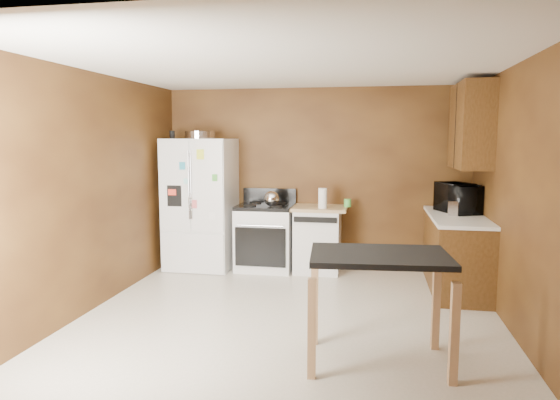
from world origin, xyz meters
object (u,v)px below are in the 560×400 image
(paper_towel, at_px, (323,198))
(refrigerator, at_px, (201,204))
(microwave, at_px, (458,199))
(island, at_px, (379,272))
(toaster, at_px, (454,207))
(roasting_pan, at_px, (200,135))
(dishwasher, at_px, (318,238))
(gas_range, at_px, (266,236))
(pen_cup, at_px, (172,135))
(kettle, at_px, (272,199))
(green_canister, at_px, (347,203))

(paper_towel, xyz_separation_m, refrigerator, (-1.71, 0.06, -0.12))
(microwave, xyz_separation_m, island, (-0.96, -2.43, -0.31))
(paper_towel, xyz_separation_m, island, (0.71, -2.56, -0.27))
(paper_towel, relative_size, toaster, 1.13)
(roasting_pan, relative_size, dishwasher, 0.46)
(roasting_pan, height_order, island, roasting_pan)
(paper_towel, height_order, toaster, paper_towel)
(gas_range, bearing_deg, roasting_pan, -177.24)
(roasting_pan, xyz_separation_m, refrigerator, (-0.00, -0.02, -0.95))
(pen_cup, relative_size, paper_towel, 0.41)
(kettle, xyz_separation_m, gas_range, (-0.11, 0.13, -0.54))
(island, bearing_deg, dishwasher, 106.21)
(green_canister, bearing_deg, microwave, -13.75)
(kettle, distance_m, dishwasher, 0.83)
(gas_range, height_order, dishwasher, gas_range)
(green_canister, bearing_deg, kettle, -168.17)
(kettle, height_order, island, kettle)
(island, bearing_deg, paper_towel, 105.50)
(microwave, xyz_separation_m, gas_range, (-2.47, 0.25, -0.60))
(pen_cup, relative_size, gas_range, 0.10)
(roasting_pan, distance_m, toaster, 3.45)
(pen_cup, distance_m, green_canister, 2.57)
(refrigerator, bearing_deg, island, -47.31)
(toaster, relative_size, gas_range, 0.21)
(paper_towel, bearing_deg, dishwasher, 117.88)
(refrigerator, bearing_deg, microwave, -3.20)
(toaster, xyz_separation_m, island, (-0.90, -2.25, -0.23))
(kettle, height_order, dishwasher, kettle)
(toaster, bearing_deg, refrigerator, -178.72)
(refrigerator, xyz_separation_m, gas_range, (0.91, 0.06, -0.44))
(paper_towel, xyz_separation_m, dishwasher, (-0.08, 0.14, -0.57))
(kettle, relative_size, toaster, 0.88)
(paper_towel, bearing_deg, island, -74.50)
(paper_towel, bearing_deg, refrigerator, 178.02)
(paper_towel, height_order, dishwasher, paper_towel)
(microwave, xyz_separation_m, dishwasher, (-1.75, 0.27, -0.61))
(dishwasher, xyz_separation_m, island, (0.79, -2.70, 0.30))
(green_canister, bearing_deg, roasting_pan, -176.41)
(green_canister, height_order, gas_range, gas_range)
(kettle, xyz_separation_m, island, (1.39, -2.55, -0.25))
(roasting_pan, distance_m, green_canister, 2.22)
(gas_range, bearing_deg, refrigerator, -176.19)
(roasting_pan, bearing_deg, gas_range, 2.76)
(paper_towel, bearing_deg, kettle, -179.43)
(roasting_pan, relative_size, pen_cup, 3.83)
(dishwasher, bearing_deg, pen_cup, -175.98)
(paper_towel, relative_size, gas_range, 0.24)
(kettle, bearing_deg, dishwasher, 13.95)
(dishwasher, bearing_deg, paper_towel, -62.12)
(green_canister, height_order, microwave, microwave)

